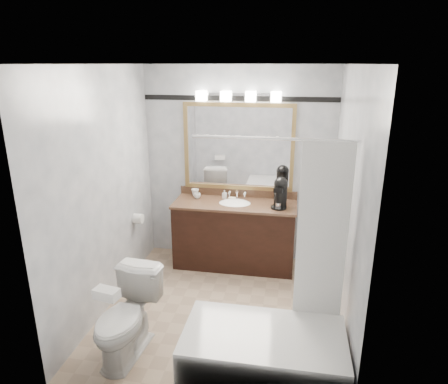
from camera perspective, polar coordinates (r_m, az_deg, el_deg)
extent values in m
cube|color=tan|center=(4.46, -0.56, -16.38)|extent=(2.40, 2.60, 0.01)
cube|color=white|center=(3.68, -0.69, 17.90)|extent=(2.40, 2.60, 0.01)
cube|color=silver|center=(5.13, 2.07, 3.72)|extent=(2.40, 0.01, 2.50)
cube|color=silver|center=(2.72, -5.75, -9.68)|extent=(2.40, 0.01, 2.50)
cube|color=silver|center=(4.27, -16.73, 0.02)|extent=(0.01, 2.60, 2.50)
cube|color=silver|center=(3.87, 17.23, -1.88)|extent=(0.01, 2.60, 2.50)
cube|color=black|center=(5.13, 1.51, -6.21)|extent=(1.50, 0.55, 0.82)
cube|color=brown|center=(4.97, 1.55, -1.73)|extent=(1.53, 0.58, 0.03)
cube|color=brown|center=(5.20, 1.99, -0.08)|extent=(1.53, 0.03, 0.10)
ellipsoid|color=white|center=(4.98, 1.55, -1.90)|extent=(0.44, 0.34, 0.14)
cube|color=#A6844B|center=(4.97, 2.13, 12.34)|extent=(1.40, 0.04, 0.05)
cube|color=#A6844B|center=(5.18, 2.00, 0.70)|extent=(1.40, 0.04, 0.05)
cube|color=#A6844B|center=(5.18, -5.40, 6.63)|extent=(0.05, 0.04, 1.00)
cube|color=#A6844B|center=(5.00, 9.78, 6.04)|extent=(0.05, 0.04, 1.00)
cube|color=white|center=(5.05, 2.07, 6.41)|extent=(1.30, 0.01, 1.00)
cube|color=silver|center=(4.95, 2.13, 13.77)|extent=(0.90, 0.05, 0.03)
cube|color=white|center=(4.98, -3.23, 13.55)|extent=(0.12, 0.12, 0.12)
cube|color=white|center=(4.92, 0.26, 13.53)|extent=(0.12, 0.12, 0.12)
cube|color=white|center=(4.88, 3.83, 13.45)|extent=(0.12, 0.12, 0.12)
cube|color=white|center=(4.86, 7.45, 13.33)|extent=(0.12, 0.12, 0.12)
cube|color=black|center=(4.98, 2.16, 13.22)|extent=(2.40, 0.01, 0.06)
cube|color=white|center=(3.54, 5.62, -22.35)|extent=(1.30, 0.72, 0.45)
cylinder|color=silver|center=(3.13, 7.15, 7.56)|extent=(1.30, 0.02, 0.02)
cube|color=white|center=(3.36, 13.84, -6.00)|extent=(0.40, 0.04, 1.55)
cylinder|color=white|center=(4.99, -12.16, -3.72)|extent=(0.11, 0.12, 0.12)
imported|color=white|center=(3.76, -13.83, -17.02)|extent=(0.50, 0.79, 0.76)
cube|color=white|center=(3.32, -16.44, -13.76)|extent=(0.21, 0.14, 0.08)
cylinder|color=black|center=(4.83, 7.80, -2.19)|extent=(0.19, 0.19, 0.02)
cylinder|color=black|center=(4.84, 8.07, -0.40)|extent=(0.16, 0.16, 0.28)
sphere|color=black|center=(4.80, 8.14, 1.17)|extent=(0.17, 0.17, 0.17)
cube|color=black|center=(4.74, 7.85, 0.34)|extent=(0.13, 0.13, 0.05)
cylinder|color=silver|center=(4.80, 7.76, -1.91)|extent=(0.06, 0.06, 0.06)
imported|color=white|center=(5.14, -3.85, -0.53)|extent=(0.11, 0.11, 0.07)
imported|color=white|center=(5.24, -4.15, -0.06)|extent=(0.11, 0.11, 0.09)
imported|color=white|center=(5.12, 0.08, -0.32)|extent=(0.06, 0.06, 0.11)
cube|color=beige|center=(5.08, 1.16, -0.94)|extent=(0.10, 0.07, 0.03)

